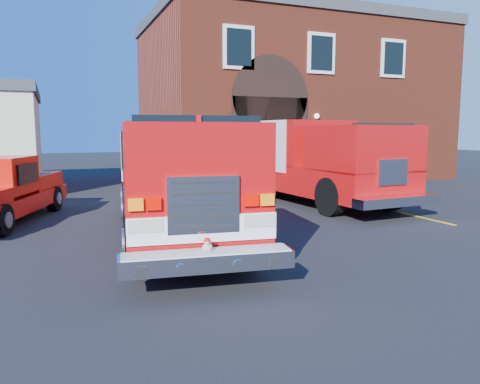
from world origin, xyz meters
name	(u,v)px	position (x,y,z in m)	size (l,w,h in m)	color
ground	(220,243)	(0.00, 0.00, 0.00)	(100.00, 100.00, 0.00)	black
parking_stripe_near	(415,216)	(6.50, 1.00, 0.00)	(0.12, 3.00, 0.01)	#E3B30B
parking_stripe_mid	(355,202)	(6.50, 4.00, 0.00)	(0.12, 3.00, 0.01)	#E3B30B
parking_stripe_far	(312,192)	(6.50, 7.00, 0.00)	(0.12, 3.00, 0.01)	#E3B30B
fire_station	(288,100)	(8.99, 13.98, 4.25)	(15.20, 10.20, 8.45)	maroon
fire_engine	(173,175)	(-0.75, 1.31, 1.44)	(3.64, 9.28, 2.78)	black
secondary_truck	(307,157)	(5.11, 5.07, 1.58)	(3.35, 9.08, 2.89)	black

